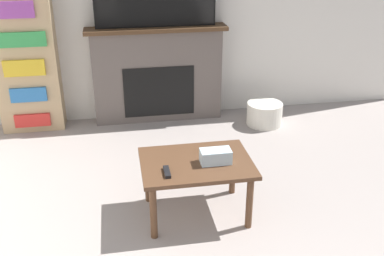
{
  "coord_description": "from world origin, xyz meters",
  "views": [
    {
      "loc": [
        -0.61,
        0.01,
        2.02
      ],
      "look_at": [
        -0.1,
        2.9,
        0.67
      ],
      "focal_mm": 42.0,
      "sensor_mm": 36.0,
      "label": 1
    }
  ],
  "objects_px": {
    "fireplace": "(158,74)",
    "coffee_table": "(196,169)",
    "storage_basket": "(264,114)",
    "bookshelf": "(26,64)"
  },
  "relations": [
    {
      "from": "bookshelf",
      "to": "fireplace",
      "type": "bearing_deg",
      "value": 0.96
    },
    {
      "from": "storage_basket",
      "to": "coffee_table",
      "type": "bearing_deg",
      "value": -124.54
    },
    {
      "from": "fireplace",
      "to": "storage_basket",
      "type": "height_order",
      "value": "fireplace"
    },
    {
      "from": "storage_basket",
      "to": "fireplace",
      "type": "bearing_deg",
      "value": 161.72
    },
    {
      "from": "bookshelf",
      "to": "storage_basket",
      "type": "height_order",
      "value": "bookshelf"
    },
    {
      "from": "fireplace",
      "to": "bookshelf",
      "type": "bearing_deg",
      "value": -179.04
    },
    {
      "from": "coffee_table",
      "to": "storage_basket",
      "type": "xyz_separation_m",
      "value": [
        1.04,
        1.51,
        -0.26
      ]
    },
    {
      "from": "coffee_table",
      "to": "bookshelf",
      "type": "xyz_separation_m",
      "value": [
        -1.42,
        1.85,
        0.33
      ]
    },
    {
      "from": "fireplace",
      "to": "coffee_table",
      "type": "relative_size",
      "value": 1.84
    },
    {
      "from": "fireplace",
      "to": "bookshelf",
      "type": "distance_m",
      "value": 1.35
    }
  ]
}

